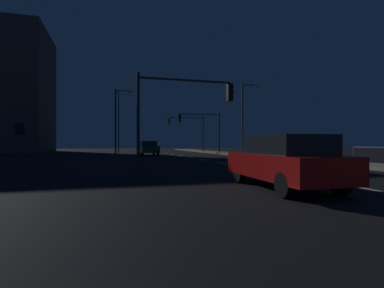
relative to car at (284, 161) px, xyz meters
name	(u,v)px	position (x,y,z in m)	size (l,w,h in m)	color
ground_plane	(219,163)	(2.28, 11.14, -0.82)	(112.00, 112.00, 0.00)	black
sidewalk_right	(304,160)	(9.12, 11.14, -0.75)	(2.85, 77.00, 0.14)	#9E937F
lane_markings_center	(203,160)	(2.28, 14.64, -0.82)	(0.14, 50.00, 0.01)	silver
lane_edge_line	(253,158)	(7.45, 16.14, -0.82)	(0.14, 53.00, 0.01)	gold
car	(284,161)	(0.00, 0.00, 0.00)	(2.00, 4.47, 1.57)	#B71414
car_oncoming	(148,148)	(-0.89, 24.33, 0.00)	(1.85, 4.41, 1.57)	#14592D
traffic_light_far_center	(201,124)	(5.81, 26.53, 2.92)	(5.26, 0.84, 5.01)	#2D3033
traffic_light_far_left	(185,101)	(-1.21, 7.13, 2.69)	(5.25, 0.34, 4.88)	#2D3033
traffic_light_mid_right	(187,126)	(5.76, 32.78, 2.98)	(5.19, 0.95, 5.09)	#38383D
street_lamp_median	(245,112)	(9.54, 21.84, 4.00)	(2.21, 0.36, 7.83)	#4C4C51
street_lamp_far_end	(118,115)	(-3.98, 28.17, 3.82)	(2.11, 0.48, 7.76)	#2D3033
street_lamp_mid_block	(118,117)	(-3.85, 33.68, 4.18)	(0.69, 2.22, 8.40)	#4C4C51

